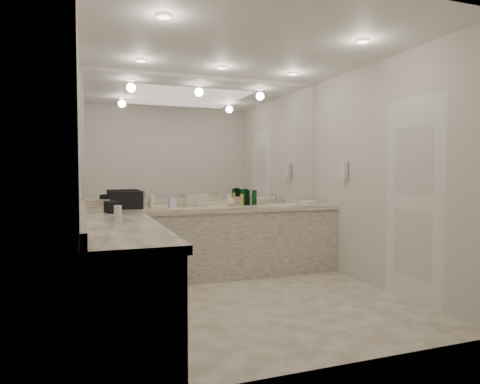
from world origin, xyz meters
name	(u,v)px	position (x,y,z in m)	size (l,w,h in m)	color
floor	(251,304)	(0.00, 0.00, 0.00)	(3.20, 3.20, 0.00)	beige
ceiling	(251,44)	(0.00, 0.00, 2.60)	(3.20, 3.20, 0.00)	white
wall_back	(209,175)	(0.00, 1.50, 1.30)	(3.20, 0.02, 2.60)	silver
wall_left	(81,176)	(-1.60, 0.00, 1.30)	(0.02, 3.00, 2.60)	silver
wall_right	(382,175)	(1.60, 0.00, 1.30)	(0.02, 3.00, 2.60)	silver
vanity_back_base	(216,244)	(0.00, 1.20, 0.42)	(3.20, 0.60, 0.84)	beige
vanity_back_top	(216,209)	(0.00, 1.19, 0.87)	(3.20, 0.64, 0.06)	white
vanity_left_base	(120,281)	(-1.30, -0.30, 0.42)	(0.60, 2.40, 0.84)	beige
vanity_left_top	(121,228)	(-1.29, -0.30, 0.87)	(0.64, 2.42, 0.06)	white
backsplash_back	(210,201)	(0.00, 1.48, 0.95)	(3.20, 0.04, 0.10)	white
backsplash_left	(84,216)	(-1.58, 0.00, 0.95)	(0.04, 3.00, 0.10)	white
mirror_back	(210,139)	(0.00, 1.49, 1.77)	(3.12, 0.01, 1.55)	white
mirror_left	(81,121)	(-1.59, 0.00, 1.77)	(0.01, 2.92, 1.55)	white
sink	(284,205)	(0.95, 1.20, 0.90)	(0.44, 0.44, 0.03)	white
faucet	(277,198)	(0.95, 1.41, 0.97)	(0.24, 0.16, 0.14)	silver
wall_phone	(344,171)	(1.56, 0.70, 1.35)	(0.06, 0.10, 0.24)	white
door	(413,200)	(1.59, -0.50, 1.05)	(0.02, 0.82, 2.10)	white
black_toiletry_bag	(127,200)	(-1.09, 1.22, 1.01)	(0.37, 0.23, 0.21)	black
black_bag_spill	(111,207)	(-1.30, 0.76, 0.96)	(0.10, 0.23, 0.13)	black
cream_cosmetic_case	(196,200)	(-0.24, 1.27, 0.98)	(0.27, 0.17, 0.16)	beige
hand_towel	(310,202)	(1.32, 1.14, 0.92)	(0.24, 0.16, 0.04)	white
lotion_left	(118,213)	(-1.30, -0.13, 0.98)	(0.06, 0.06, 0.15)	white
soap_bottle_a	(151,199)	(-0.80, 1.26, 1.01)	(0.08, 0.08, 0.21)	white
soap_bottle_b	(172,201)	(-0.58, 1.13, 0.99)	(0.08, 0.08, 0.18)	white
soap_bottle_c	(230,200)	(0.19, 1.22, 0.97)	(0.12, 0.12, 0.15)	#FAD68D
green_bottle_0	(247,198)	(0.47, 1.32, 0.99)	(0.07, 0.07, 0.19)	#0D561D
green_bottle_1	(247,197)	(0.46, 1.31, 1.00)	(0.06, 0.06, 0.20)	#0D561D
green_bottle_2	(254,197)	(0.55, 1.27, 1.00)	(0.06, 0.06, 0.20)	#0D561D
green_bottle_3	(247,198)	(0.44, 1.23, 1.00)	(0.07, 0.07, 0.20)	#0D561D
green_bottle_4	(245,197)	(0.44, 1.32, 1.01)	(0.07, 0.07, 0.21)	#0D561D
amenity_bottle_0	(199,205)	(-0.24, 1.15, 0.93)	(0.04, 0.04, 0.06)	white
amenity_bottle_1	(243,199)	(0.41, 1.32, 0.97)	(0.04, 0.04, 0.14)	#F2D84C
amenity_bottle_2	(250,200)	(0.51, 1.33, 0.96)	(0.06, 0.06, 0.13)	white
amenity_bottle_3	(228,200)	(0.16, 1.20, 0.97)	(0.04, 0.04, 0.15)	silver
amenity_bottle_4	(135,206)	(-1.00, 1.18, 0.94)	(0.06, 0.06, 0.07)	white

